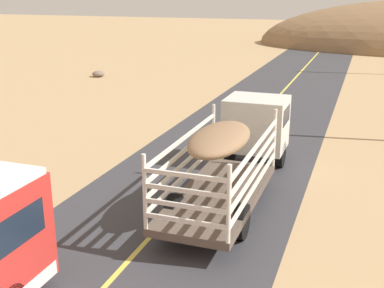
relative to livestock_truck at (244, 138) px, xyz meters
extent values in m
cube|color=silver|center=(0.00, 2.16, 0.03)|extent=(2.50, 2.20, 2.20)
cube|color=#192333|center=(0.00, 2.16, 0.48)|extent=(2.53, 1.54, 0.70)
cube|color=brown|center=(0.00, -3.24, -1.07)|extent=(2.50, 6.40, 0.24)
cylinder|color=silver|center=(-1.19, -0.10, 0.15)|extent=(0.12, 0.12, 2.20)
cylinder|color=silver|center=(1.19, -0.10, 0.15)|extent=(0.12, 0.12, 2.20)
cylinder|color=silver|center=(-1.19, -6.38, 0.15)|extent=(0.12, 0.12, 2.20)
cylinder|color=silver|center=(1.19, -6.38, 0.15)|extent=(0.12, 0.12, 2.20)
cube|color=silver|center=(-1.21, -3.24, -0.51)|extent=(0.08, 6.30, 0.12)
cube|color=silver|center=(1.21, -3.24, -0.51)|extent=(0.08, 6.30, 0.12)
cube|color=silver|center=(0.00, -6.40, -0.51)|extent=(2.40, 0.08, 0.12)
cube|color=silver|center=(-1.21, -3.24, -0.07)|extent=(0.08, 6.30, 0.12)
cube|color=silver|center=(1.21, -3.24, -0.07)|extent=(0.08, 6.30, 0.12)
cube|color=silver|center=(0.00, -6.40, -0.07)|extent=(2.40, 0.08, 0.12)
cube|color=silver|center=(-1.21, -3.24, 0.37)|extent=(0.08, 6.30, 0.12)
cube|color=silver|center=(1.21, -3.24, 0.37)|extent=(0.08, 6.30, 0.12)
cube|color=silver|center=(0.00, -6.40, 0.37)|extent=(2.40, 0.08, 0.12)
cube|color=silver|center=(-1.21, -3.24, 0.81)|extent=(0.08, 6.30, 0.12)
cube|color=silver|center=(1.21, -3.24, 0.81)|extent=(0.08, 6.30, 0.12)
cube|color=silver|center=(0.00, -6.40, 0.81)|extent=(2.40, 0.08, 0.12)
ellipsoid|color=#8C6B4C|center=(0.00, -3.24, 0.90)|extent=(1.75, 3.84, 0.70)
cylinder|color=black|center=(-1.09, 2.16, -1.22)|extent=(0.32, 1.10, 1.10)
cylinder|color=black|center=(1.09, 2.16, -1.22)|extent=(0.32, 1.10, 1.10)
cylinder|color=black|center=(-1.09, -4.52, -1.22)|extent=(0.32, 1.10, 1.10)
cylinder|color=black|center=(1.09, -4.52, -1.22)|extent=(0.32, 1.10, 1.10)
ellipsoid|color=#756656|center=(-17.68, 19.36, -1.53)|extent=(1.07, 1.06, 0.52)
camera|label=1|loc=(4.19, -17.53, 5.43)|focal=45.73mm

